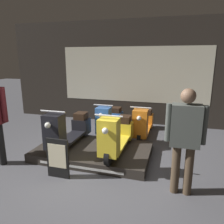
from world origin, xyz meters
name	(u,v)px	position (x,y,z in m)	size (l,w,h in m)	color
ground_plane	(91,180)	(0.00, 0.00, 0.00)	(30.00, 30.00, 0.00)	#4C4C51
shop_wall_back	(133,73)	(0.00, 3.67, 1.60)	(8.38, 0.09, 3.20)	#28231E
display_platform	(93,152)	(-0.32, 0.93, 0.09)	(2.41, 1.43, 0.19)	#2D2823
scooter_display_left	(69,130)	(-0.86, 0.89, 0.55)	(0.50, 1.69, 0.93)	black
scooter_display_right	(117,135)	(0.22, 0.89, 0.55)	(0.50, 1.69, 0.93)	black
scooter_backrow_0	(110,120)	(-0.40, 2.47, 0.36)	(0.50, 1.69, 0.93)	black
scooter_backrow_1	(143,123)	(0.53, 2.47, 0.36)	(0.50, 1.69, 0.93)	black
person_right_browsing	(185,134)	(1.48, 0.07, 0.98)	(0.59, 0.24, 1.66)	#473828
price_sign_board	(58,158)	(-0.60, -0.06, 0.37)	(0.41, 0.04, 0.73)	black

